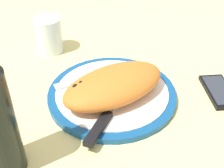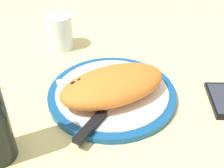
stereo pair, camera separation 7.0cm
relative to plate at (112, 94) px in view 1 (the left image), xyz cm
name	(u,v)px [view 1 (the left image)]	position (x,y,z in cm)	size (l,w,h in cm)	color
ground_plane	(112,101)	(0.00, 0.00, -2.37)	(150.00, 150.00, 3.00)	#E5D684
plate	(112,94)	(0.00, 0.00, 0.00)	(30.23, 30.23, 1.80)	navy
calzone	(114,85)	(0.80, 1.73, 4.06)	(25.91, 15.32, 6.23)	orange
fork	(81,81)	(3.68, -7.57, 1.13)	(16.24, 5.70, 0.40)	silver
knife	(105,119)	(7.34, 6.82, 1.42)	(21.49, 12.65, 1.20)	silver
smartphone	(219,91)	(-21.06, 14.99, -0.31)	(11.79, 13.71, 1.16)	black
water_glass	(49,37)	(0.76, -27.79, 3.58)	(7.50, 7.50, 10.10)	silver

